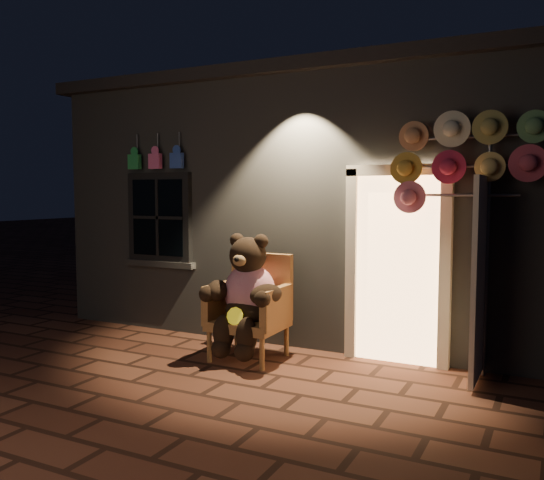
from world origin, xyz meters
The scene contains 5 objects.
ground centered at (0.00, 0.00, 0.00)m, with size 60.00×60.00×0.00m, color brown.
shop_building centered at (0.00, 3.99, 1.74)m, with size 7.30×5.95×3.51m.
wicker_armchair centered at (-0.17, 0.91, 0.59)m, with size 0.82×0.74×1.18m.
teddy_bear centered at (-0.17, 0.75, 0.75)m, with size 0.98×0.75×1.34m.
hat_rack centered at (2.03, 1.28, 2.23)m, with size 1.51×0.22×2.66m.
Camera 1 is at (2.95, -4.79, 1.89)m, focal length 38.00 mm.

